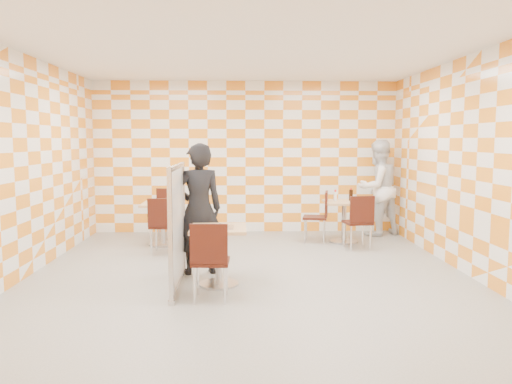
{
  "coord_description": "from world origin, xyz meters",
  "views": [
    {
      "loc": [
        -0.12,
        -6.46,
        1.85
      ],
      "look_at": [
        0.1,
        0.2,
        1.15
      ],
      "focal_mm": 35.0,
      "sensor_mm": 36.0,
      "label": 1
    }
  ],
  "objects_px": {
    "empty_table": "(163,216)",
    "sport_bottle": "(335,196)",
    "chair_second_side": "(320,212)",
    "partition": "(177,226)",
    "chair_empty_far": "(165,209)",
    "chair_second_front": "(360,218)",
    "man_dark": "(199,209)",
    "second_table": "(344,214)",
    "main_table": "(219,246)",
    "chair_empty_near": "(163,221)",
    "man_white": "(378,188)",
    "chair_main_front": "(210,256)",
    "soda_bottle": "(351,195)"
  },
  "relations": [
    {
      "from": "empty_table",
      "to": "sport_bottle",
      "type": "bearing_deg",
      "value": 4.03
    },
    {
      "from": "chair_second_side",
      "to": "partition",
      "type": "relative_size",
      "value": 0.6
    },
    {
      "from": "chair_second_side",
      "to": "chair_empty_far",
      "type": "xyz_separation_m",
      "value": [
        -2.87,
        0.53,
        0.0
      ]
    },
    {
      "from": "chair_second_side",
      "to": "chair_second_front",
      "type": "bearing_deg",
      "value": -49.56
    },
    {
      "from": "man_dark",
      "to": "second_table",
      "type": "bearing_deg",
      "value": -155.09
    },
    {
      "from": "second_table",
      "to": "main_table",
      "type": "bearing_deg",
      "value": -129.5
    },
    {
      "from": "chair_empty_near",
      "to": "man_white",
      "type": "bearing_deg",
      "value": 21.49
    },
    {
      "from": "chair_second_side",
      "to": "chair_empty_near",
      "type": "bearing_deg",
      "value": -161.82
    },
    {
      "from": "chair_second_side",
      "to": "chair_main_front",
      "type": "bearing_deg",
      "value": -118.51
    },
    {
      "from": "empty_table",
      "to": "main_table",
      "type": "bearing_deg",
      "value": -66.38
    },
    {
      "from": "chair_empty_near",
      "to": "chair_empty_far",
      "type": "distance_m",
      "value": 1.43
    },
    {
      "from": "chair_main_front",
      "to": "chair_second_front",
      "type": "xyz_separation_m",
      "value": [
        2.35,
        2.65,
        0.0
      ]
    },
    {
      "from": "main_table",
      "to": "chair_empty_far",
      "type": "xyz_separation_m",
      "value": [
        -1.15,
        3.17,
        0.04
      ]
    },
    {
      "from": "man_white",
      "to": "soda_bottle",
      "type": "bearing_deg",
      "value": 17.63
    },
    {
      "from": "empty_table",
      "to": "sport_bottle",
      "type": "relative_size",
      "value": 3.75
    },
    {
      "from": "chair_main_front",
      "to": "man_dark",
      "type": "xyz_separation_m",
      "value": [
        -0.23,
        1.26,
        0.36
      ]
    },
    {
      "from": "main_table",
      "to": "empty_table",
      "type": "distance_m",
      "value": 2.7
    },
    {
      "from": "chair_empty_near",
      "to": "sport_bottle",
      "type": "bearing_deg",
      "value": 17.63
    },
    {
      "from": "soda_bottle",
      "to": "chair_second_front",
      "type": "bearing_deg",
      "value": -90.6
    },
    {
      "from": "chair_empty_near",
      "to": "soda_bottle",
      "type": "xyz_separation_m",
      "value": [
        3.26,
        0.94,
        0.31
      ]
    },
    {
      "from": "chair_second_front",
      "to": "partition",
      "type": "relative_size",
      "value": 0.6
    },
    {
      "from": "chair_empty_near",
      "to": "soda_bottle",
      "type": "height_order",
      "value": "soda_bottle"
    },
    {
      "from": "chair_empty_far",
      "to": "sport_bottle",
      "type": "bearing_deg",
      "value": -8.53
    },
    {
      "from": "chair_second_front",
      "to": "chair_second_side",
      "type": "distance_m",
      "value": 0.86
    },
    {
      "from": "empty_table",
      "to": "soda_bottle",
      "type": "xyz_separation_m",
      "value": [
        3.37,
        0.21,
        0.34
      ]
    },
    {
      "from": "chair_second_front",
      "to": "soda_bottle",
      "type": "distance_m",
      "value": 0.77
    },
    {
      "from": "sport_bottle",
      "to": "man_dark",
      "type": "bearing_deg",
      "value": -137.5
    },
    {
      "from": "empty_table",
      "to": "chair_main_front",
      "type": "bearing_deg",
      "value": -72.16
    },
    {
      "from": "chair_second_side",
      "to": "sport_bottle",
      "type": "relative_size",
      "value": 4.62
    },
    {
      "from": "second_table",
      "to": "sport_bottle",
      "type": "bearing_deg",
      "value": 150.18
    },
    {
      "from": "empty_table",
      "to": "second_table",
      "type": "bearing_deg",
      "value": 2.35
    },
    {
      "from": "main_table",
      "to": "chair_empty_near",
      "type": "distance_m",
      "value": 2.0
    },
    {
      "from": "chair_second_side",
      "to": "sport_bottle",
      "type": "height_order",
      "value": "sport_bottle"
    },
    {
      "from": "second_table",
      "to": "man_dark",
      "type": "distance_m",
      "value": 3.2
    },
    {
      "from": "partition",
      "to": "chair_second_front",
      "type": "bearing_deg",
      "value": 36.82
    },
    {
      "from": "chair_empty_near",
      "to": "man_white",
      "type": "distance_m",
      "value": 4.22
    },
    {
      "from": "chair_second_side",
      "to": "man_white",
      "type": "relative_size",
      "value": 0.5
    },
    {
      "from": "man_white",
      "to": "empty_table",
      "type": "bearing_deg",
      "value": -13.46
    },
    {
      "from": "chair_second_front",
      "to": "main_table",
      "type": "bearing_deg",
      "value": -139.02
    },
    {
      "from": "chair_second_side",
      "to": "soda_bottle",
      "type": "xyz_separation_m",
      "value": [
        0.56,
        0.06,
        0.31
      ]
    },
    {
      "from": "chair_main_front",
      "to": "partition",
      "type": "relative_size",
      "value": 0.6
    },
    {
      "from": "chair_second_front",
      "to": "soda_bottle",
      "type": "bearing_deg",
      "value": 89.4
    },
    {
      "from": "chair_main_front",
      "to": "chair_empty_far",
      "type": "bearing_deg",
      "value": 105.69
    },
    {
      "from": "man_dark",
      "to": "sport_bottle",
      "type": "height_order",
      "value": "man_dark"
    },
    {
      "from": "second_table",
      "to": "chair_second_side",
      "type": "relative_size",
      "value": 0.81
    },
    {
      "from": "chair_second_front",
      "to": "man_white",
      "type": "relative_size",
      "value": 0.5
    },
    {
      "from": "soda_bottle",
      "to": "man_white",
      "type": "bearing_deg",
      "value": 42.52
    },
    {
      "from": "chair_second_front",
      "to": "partition",
      "type": "distance_m",
      "value": 3.48
    },
    {
      "from": "second_table",
      "to": "sport_bottle",
      "type": "height_order",
      "value": "sport_bottle"
    },
    {
      "from": "empty_table",
      "to": "chair_second_front",
      "type": "xyz_separation_m",
      "value": [
        3.36,
        -0.5,
        0.04
      ]
    }
  ]
}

